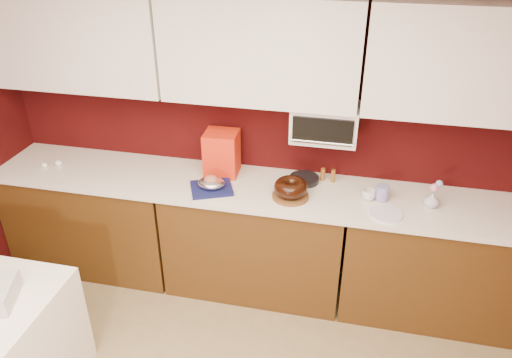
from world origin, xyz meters
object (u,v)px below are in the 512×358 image
object	(u,v)px
bundt_cake	(291,187)
pandoro_box	(222,153)
flower_vase	(432,199)
blue_jar	(382,193)
foil_ham_nest	(211,183)
toaster_oven	(325,122)
coffee_mug	(369,194)

from	to	relation	value
bundt_cake	pandoro_box	xyz separation A→B (m)	(-0.56, 0.24, 0.09)
flower_vase	blue_jar	bearing A→B (deg)	176.99
blue_jar	flower_vase	world-z (taller)	flower_vase
foil_ham_nest	blue_jar	world-z (taller)	blue_jar
bundt_cake	pandoro_box	size ratio (longest dim) A/B	0.70
bundt_cake	foil_ham_nest	world-z (taller)	bundt_cake
bundt_cake	toaster_oven	bearing A→B (deg)	54.86
bundt_cake	flower_vase	distance (m)	0.94
pandoro_box	flower_vase	distance (m)	1.51
coffee_mug	blue_jar	bearing A→B (deg)	10.37
toaster_oven	flower_vase	bearing A→B (deg)	-12.72
foil_ham_nest	blue_jar	xyz separation A→B (m)	(1.18, 0.12, -0.00)
toaster_oven	blue_jar	distance (m)	0.62
flower_vase	bundt_cake	bearing A→B (deg)	-174.64
foil_ham_nest	bundt_cake	bearing A→B (deg)	1.75
foil_ham_nest	pandoro_box	distance (m)	0.28
foil_ham_nest	flower_vase	xyz separation A→B (m)	(1.50, 0.11, 0.01)
toaster_oven	foil_ham_nest	xyz separation A→B (m)	(-0.75, -0.28, -0.42)
toaster_oven	flower_vase	xyz separation A→B (m)	(0.76, -0.17, -0.41)
coffee_mug	foil_ham_nest	bearing A→B (deg)	-174.44
blue_jar	toaster_oven	bearing A→B (deg)	160.46
bundt_cake	foil_ham_nest	size ratio (longest dim) A/B	1.22
foil_ham_nest	blue_jar	bearing A→B (deg)	5.92
foil_ham_nest	coffee_mug	xyz separation A→B (m)	(1.09, 0.11, -0.01)
foil_ham_nest	flower_vase	bearing A→B (deg)	4.01
bundt_cake	foil_ham_nest	bearing A→B (deg)	-178.25
bundt_cake	flower_vase	bearing A→B (deg)	5.36
pandoro_box	blue_jar	size ratio (longest dim) A/B	3.01
bundt_cake	flower_vase	xyz separation A→B (m)	(0.94, 0.09, -0.02)
coffee_mug	flower_vase	xyz separation A→B (m)	(0.41, -0.00, 0.02)
bundt_cake	coffee_mug	world-z (taller)	bundt_cake
flower_vase	coffee_mug	bearing A→B (deg)	179.86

